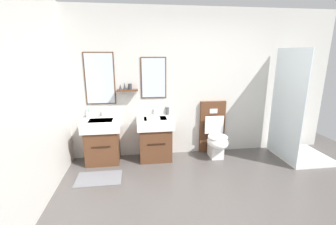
{
  "coord_description": "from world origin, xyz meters",
  "views": [
    {
      "loc": [
        -1.18,
        -2.14,
        1.86
      ],
      "look_at": [
        -0.66,
        1.71,
        0.86
      ],
      "focal_mm": 24.69,
      "sensor_mm": 36.0,
      "label": 1
    }
  ],
  "objects_px": {
    "vanity_sink_left": "(102,140)",
    "toothbrush_cup": "(88,115)",
    "soap_dispenser": "(168,111)",
    "folded_hand_towel": "(153,119)",
    "shower_tray": "(296,135)",
    "toilet": "(215,136)",
    "vanity_sink_right": "(155,137)"
  },
  "relations": [
    {
      "from": "vanity_sink_right",
      "to": "soap_dispenser",
      "type": "height_order",
      "value": "soap_dispenser"
    },
    {
      "from": "folded_hand_towel",
      "to": "vanity_sink_right",
      "type": "bearing_deg",
      "value": 74.5
    },
    {
      "from": "toilet",
      "to": "folded_hand_towel",
      "type": "relative_size",
      "value": 4.55
    },
    {
      "from": "vanity_sink_left",
      "to": "shower_tray",
      "type": "distance_m",
      "value": 3.43
    },
    {
      "from": "folded_hand_towel",
      "to": "shower_tray",
      "type": "relative_size",
      "value": 0.11
    },
    {
      "from": "folded_hand_towel",
      "to": "toilet",
      "type": "bearing_deg",
      "value": 7.39
    },
    {
      "from": "toilet",
      "to": "toothbrush_cup",
      "type": "bearing_deg",
      "value": 175.92
    },
    {
      "from": "toothbrush_cup",
      "to": "soap_dispenser",
      "type": "height_order",
      "value": "toothbrush_cup"
    },
    {
      "from": "toothbrush_cup",
      "to": "folded_hand_towel",
      "type": "relative_size",
      "value": 0.89
    },
    {
      "from": "shower_tray",
      "to": "soap_dispenser",
      "type": "bearing_deg",
      "value": 167.86
    },
    {
      "from": "shower_tray",
      "to": "folded_hand_towel",
      "type": "bearing_deg",
      "value": 176.28
    },
    {
      "from": "toilet",
      "to": "vanity_sink_left",
      "type": "bearing_deg",
      "value": -179.88
    },
    {
      "from": "vanity_sink_left",
      "to": "toothbrush_cup",
      "type": "bearing_deg",
      "value": 145.03
    },
    {
      "from": "toilet",
      "to": "toothbrush_cup",
      "type": "distance_m",
      "value": 2.31
    },
    {
      "from": "vanity_sink_right",
      "to": "soap_dispenser",
      "type": "bearing_deg",
      "value": 35.4
    },
    {
      "from": "vanity_sink_left",
      "to": "soap_dispenser",
      "type": "xyz_separation_m",
      "value": [
        1.16,
        0.18,
        0.44
      ]
    },
    {
      "from": "soap_dispenser",
      "to": "folded_hand_towel",
      "type": "relative_size",
      "value": 0.8
    },
    {
      "from": "folded_hand_towel",
      "to": "vanity_sink_left",
      "type": "bearing_deg",
      "value": 170.66
    },
    {
      "from": "folded_hand_towel",
      "to": "soap_dispenser",
      "type": "bearing_deg",
      "value": 48.1
    },
    {
      "from": "vanity_sink_right",
      "to": "toothbrush_cup",
      "type": "bearing_deg",
      "value": 171.84
    },
    {
      "from": "toothbrush_cup",
      "to": "soap_dispenser",
      "type": "relative_size",
      "value": 1.11
    },
    {
      "from": "vanity_sink_left",
      "to": "toothbrush_cup",
      "type": "height_order",
      "value": "toothbrush_cup"
    },
    {
      "from": "folded_hand_towel",
      "to": "toothbrush_cup",
      "type": "bearing_deg",
      "value": 164.46
    },
    {
      "from": "toothbrush_cup",
      "to": "vanity_sink_left",
      "type": "bearing_deg",
      "value": -34.97
    },
    {
      "from": "toilet",
      "to": "toothbrush_cup",
      "type": "height_order",
      "value": "toilet"
    },
    {
      "from": "toothbrush_cup",
      "to": "toilet",
      "type": "bearing_deg",
      "value": -4.08
    },
    {
      "from": "vanity_sink_right",
      "to": "toothbrush_cup",
      "type": "distance_m",
      "value": 1.24
    },
    {
      "from": "vanity_sink_right",
      "to": "shower_tray",
      "type": "distance_m",
      "value": 2.52
    },
    {
      "from": "toilet",
      "to": "soap_dispenser",
      "type": "bearing_deg",
      "value": 168.74
    },
    {
      "from": "toilet",
      "to": "folded_hand_towel",
      "type": "bearing_deg",
      "value": -172.61
    },
    {
      "from": "toothbrush_cup",
      "to": "soap_dispenser",
      "type": "xyz_separation_m",
      "value": [
        1.4,
        0.01,
        0.02
      ]
    },
    {
      "from": "vanity_sink_left",
      "to": "soap_dispenser",
      "type": "height_order",
      "value": "soap_dispenser"
    }
  ]
}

